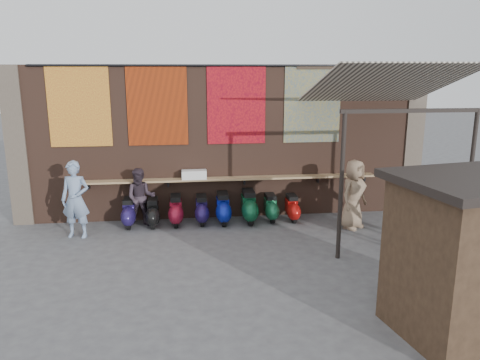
# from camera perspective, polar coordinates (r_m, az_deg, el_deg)

# --- Properties ---
(ground) EXTENTS (70.00, 70.00, 0.00)m
(ground) POSITION_cam_1_polar(r_m,az_deg,el_deg) (10.34, -0.51, -8.73)
(ground) COLOR #474749
(ground) RESTS_ON ground
(brick_wall) EXTENTS (10.00, 0.40, 4.00)m
(brick_wall) POSITION_cam_1_polar(r_m,az_deg,el_deg) (12.42, -1.93, 4.60)
(brick_wall) COLOR brown
(brick_wall) RESTS_ON ground
(pier_left) EXTENTS (0.50, 0.50, 4.00)m
(pier_left) POSITION_cam_1_polar(r_m,az_deg,el_deg) (13.04, -25.38, 3.74)
(pier_left) COLOR #4C4238
(pier_left) RESTS_ON ground
(pier_right) EXTENTS (0.50, 0.50, 4.00)m
(pier_right) POSITION_cam_1_polar(r_m,az_deg,el_deg) (13.87, 20.08, 4.72)
(pier_right) COLOR #4C4238
(pier_right) RESTS_ON ground
(eating_counter) EXTENTS (8.00, 0.32, 0.05)m
(eating_counter) POSITION_cam_1_polar(r_m,az_deg,el_deg) (12.23, -1.74, 0.16)
(eating_counter) COLOR #9E7A51
(eating_counter) RESTS_ON brick_wall
(shelf_box) EXTENTS (0.64, 0.27, 0.23)m
(shelf_box) POSITION_cam_1_polar(r_m,az_deg,el_deg) (12.12, -5.62, 0.66)
(shelf_box) COLOR white
(shelf_box) RESTS_ON eating_counter
(tapestry_redgold) EXTENTS (1.50, 0.02, 2.00)m
(tapestry_redgold) POSITION_cam_1_polar(r_m,az_deg,el_deg) (12.30, -19.01, 8.49)
(tapestry_redgold) COLOR #9F2617
(tapestry_redgold) RESTS_ON brick_wall
(tapestry_sun) EXTENTS (1.50, 0.02, 2.00)m
(tapestry_sun) POSITION_cam_1_polar(r_m,az_deg,el_deg) (12.05, -10.05, 8.92)
(tapestry_sun) COLOR #E5430D
(tapestry_sun) RESTS_ON brick_wall
(tapestry_orange) EXTENTS (1.50, 0.02, 2.00)m
(tapestry_orange) POSITION_cam_1_polar(r_m,az_deg,el_deg) (12.12, -0.44, 9.15)
(tapestry_orange) COLOR #B5161A
(tapestry_orange) RESTS_ON brick_wall
(tapestry_multi) EXTENTS (1.50, 0.02, 2.00)m
(tapestry_multi) POSITION_cam_1_polar(r_m,az_deg,el_deg) (12.50, 8.82, 9.12)
(tapestry_multi) COLOR navy
(tapestry_multi) RESTS_ON brick_wall
(hang_rail) EXTENTS (9.50, 0.06, 0.06)m
(hang_rail) POSITION_cam_1_polar(r_m,az_deg,el_deg) (12.04, -1.91, 13.78)
(hang_rail) COLOR black
(hang_rail) RESTS_ON brick_wall
(scooter_stool_0) EXTENTS (0.34, 0.76, 0.72)m
(scooter_stool_0) POSITION_cam_1_polar(r_m,az_deg,el_deg) (12.15, -13.38, -3.91)
(scooter_stool_0) COLOR #211751
(scooter_stool_0) RESTS_ON ground
(scooter_stool_1) EXTENTS (0.33, 0.74, 0.70)m
(scooter_stool_1) POSITION_cam_1_polar(r_m,az_deg,el_deg) (12.05, -10.55, -3.95)
(scooter_stool_1) COLOR black
(scooter_stool_1) RESTS_ON ground
(scooter_stool_2) EXTENTS (0.36, 0.79, 0.75)m
(scooter_stool_2) POSITION_cam_1_polar(r_m,az_deg,el_deg) (12.07, -7.82, -3.70)
(scooter_stool_2) COLOR maroon
(scooter_stool_2) RESTS_ON ground
(scooter_stool_3) EXTENTS (0.34, 0.76, 0.72)m
(scooter_stool_3) POSITION_cam_1_polar(r_m,az_deg,el_deg) (12.09, -4.70, -3.65)
(scooter_stool_3) COLOR #211551
(scooter_stool_3) RESTS_ON ground
(scooter_stool_4) EXTENTS (0.37, 0.83, 0.79)m
(scooter_stool_4) POSITION_cam_1_polar(r_m,az_deg,el_deg) (12.08, -2.08, -3.48)
(scooter_stool_4) COLOR #0E1D9B
(scooter_stool_4) RESTS_ON ground
(scooter_stool_5) EXTENTS (0.40, 0.88, 0.84)m
(scooter_stool_5) POSITION_cam_1_polar(r_m,az_deg,el_deg) (12.13, 1.09, -3.28)
(scooter_stool_5) COLOR #0F4B2B
(scooter_stool_5) RESTS_ON ground
(scooter_stool_6) EXTENTS (0.33, 0.73, 0.70)m
(scooter_stool_6) POSITION_cam_1_polar(r_m,az_deg,el_deg) (12.31, 3.78, -3.40)
(scooter_stool_6) COLOR #18603B
(scooter_stool_6) RESTS_ON ground
(scooter_stool_7) EXTENTS (0.32, 0.71, 0.68)m
(scooter_stool_7) POSITION_cam_1_polar(r_m,az_deg,el_deg) (12.36, 6.37, -3.43)
(scooter_stool_7) COLOR #A30F0C
(scooter_stool_7) RESTS_ON ground
(diner_left) EXTENTS (0.74, 0.56, 1.84)m
(diner_left) POSITION_cam_1_polar(r_m,az_deg,el_deg) (11.61, -19.42, -2.25)
(diner_left) COLOR #798FB0
(diner_left) RESTS_ON ground
(diner_right) EXTENTS (0.73, 0.57, 1.50)m
(diner_right) POSITION_cam_1_polar(r_m,az_deg,el_deg) (12.00, -12.00, -2.12)
(diner_right) COLOR #342832
(diner_right) RESTS_ON ground
(shopper_navy) EXTENTS (1.06, 0.66, 1.69)m
(shopper_navy) POSITION_cam_1_polar(r_m,az_deg,el_deg) (11.41, 21.30, -3.06)
(shopper_navy) COLOR black
(shopper_navy) RESTS_ON ground
(shopper_grey) EXTENTS (1.19, 0.74, 1.77)m
(shopper_grey) POSITION_cam_1_polar(r_m,az_deg,el_deg) (10.56, 21.83, -4.15)
(shopper_grey) COLOR #505054
(shopper_grey) RESTS_ON ground
(shopper_tan) EXTENTS (1.01, 0.95, 1.74)m
(shopper_tan) POSITION_cam_1_polar(r_m,az_deg,el_deg) (11.93, 13.67, -1.70)
(shopper_tan) COLOR #90755C
(shopper_tan) RESTS_ON ground
(market_stall) EXTENTS (2.37, 1.94, 2.30)m
(market_stall) POSITION_cam_1_polar(r_m,az_deg,el_deg) (7.79, 26.64, -8.72)
(market_stall) COLOR black
(market_stall) RESTS_ON ground
(stall_sign) EXTENTS (1.19, 0.25, 0.50)m
(stall_sign) POSITION_cam_1_polar(r_m,az_deg,el_deg) (8.20, 23.07, -3.45)
(stall_sign) COLOR gold
(stall_sign) RESTS_ON market_stall
(stall_shelf) EXTENTS (1.75, 0.41, 0.06)m
(stall_shelf) POSITION_cam_1_polar(r_m,az_deg,el_deg) (8.46, 22.56, -8.84)
(stall_shelf) COLOR #473321
(stall_shelf) RESTS_ON market_stall
(awning_canvas) EXTENTS (3.20, 3.28, 0.97)m
(awning_canvas) POSITION_cam_1_polar(r_m,az_deg,el_deg) (11.39, 17.04, 11.08)
(awning_canvas) COLOR beige
(awning_canvas) RESTS_ON brick_wall
(awning_ledger) EXTENTS (3.30, 0.08, 0.12)m
(awning_ledger) POSITION_cam_1_polar(r_m,az_deg,el_deg) (12.86, 14.26, 13.23)
(awning_ledger) COLOR #33261C
(awning_ledger) RESTS_ON brick_wall
(awning_header) EXTENTS (3.00, 0.08, 0.08)m
(awning_header) POSITION_cam_1_polar(r_m,az_deg,el_deg) (10.06, 20.30, 7.93)
(awning_header) COLOR black
(awning_header) RESTS_ON awning_post_left
(awning_post_left) EXTENTS (0.09, 0.09, 3.10)m
(awning_post_left) POSITION_cam_1_polar(r_m,az_deg,el_deg) (9.76, 12.23, -0.82)
(awning_post_left) COLOR black
(awning_post_left) RESTS_ON ground
(awning_post_right) EXTENTS (0.09, 0.09, 3.10)m
(awning_post_right) POSITION_cam_1_polar(r_m,az_deg,el_deg) (10.99, 26.17, -0.32)
(awning_post_right) COLOR black
(awning_post_right) RESTS_ON ground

